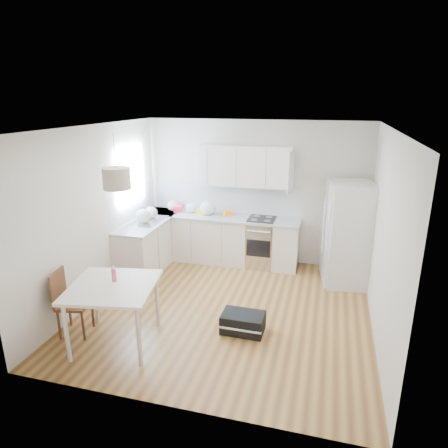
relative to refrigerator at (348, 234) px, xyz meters
name	(u,v)px	position (x,y,z in m)	size (l,w,h in m)	color
floor	(227,309)	(-1.74, -1.49, -0.88)	(4.20, 4.20, 0.00)	brown
ceiling	(227,128)	(-1.74, -1.49, 1.82)	(4.20, 4.20, 0.00)	white
wall_back	(255,192)	(-1.74, 0.61, 0.47)	(4.20, 4.20, 0.00)	silver
wall_left	(96,214)	(-3.84, -1.49, 0.47)	(4.20, 4.20, 0.00)	silver
wall_right	(384,238)	(0.36, -1.49, 0.47)	(4.20, 4.20, 0.00)	silver
window_glassblock	(130,175)	(-3.83, -0.34, 0.87)	(0.02, 1.00, 1.00)	#BFE0F9
cabinets_back	(220,240)	(-2.34, 0.31, -0.44)	(3.00, 0.60, 0.88)	silver
cabinets_left	(151,244)	(-3.54, -0.29, -0.44)	(0.60, 1.80, 0.88)	silver
counter_back	(220,217)	(-2.34, 0.31, 0.02)	(3.02, 0.64, 0.04)	#A3A6A8
counter_left	(149,221)	(-3.54, -0.29, 0.02)	(0.64, 1.82, 0.04)	#A3A6A8
backsplash_back	(224,198)	(-2.34, 0.60, 0.33)	(3.00, 0.01, 0.58)	white
backsplash_left	(133,204)	(-3.83, -0.29, 0.33)	(0.01, 1.80, 0.58)	white
upper_cabinets	(246,166)	(-1.89, 0.45, 1.00)	(1.70, 0.32, 0.75)	silver
range_oven	(261,243)	(-1.54, 0.31, -0.44)	(0.50, 0.61, 0.88)	#BCBEC1
sink	(148,221)	(-3.54, -0.34, 0.04)	(0.50, 0.80, 0.16)	#BCBEC1
refrigerator	(348,234)	(0.00, 0.00, 0.00)	(0.84, 0.88, 1.75)	white
dining_table	(113,292)	(-2.91, -2.70, -0.14)	(1.22, 1.22, 0.83)	beige
dining_chair	(74,303)	(-3.55, -2.64, -0.42)	(0.38, 0.38, 0.91)	#4E2C17
drink_bottle	(114,274)	(-2.94, -2.59, 0.06)	(0.06, 0.06, 0.21)	#F3437F
gym_bag	(243,323)	(-1.37, -2.01, -0.74)	(0.57, 0.38, 0.27)	black
pendant_lamp	(117,178)	(-2.78, -2.62, 1.30)	(0.32, 0.32, 0.25)	beige
grocery_bag_a	(173,206)	(-3.35, 0.41, 0.15)	(0.23, 0.20, 0.21)	white
grocery_bag_b	(191,208)	(-2.94, 0.36, 0.14)	(0.22, 0.19, 0.20)	white
grocery_bag_c	(208,208)	(-2.59, 0.32, 0.18)	(0.31, 0.26, 0.28)	white
grocery_bag_d	(151,212)	(-3.56, -0.15, 0.15)	(0.24, 0.20, 0.22)	white
grocery_bag_e	(143,216)	(-3.57, -0.46, 0.17)	(0.28, 0.24, 0.25)	white
snack_orange	(228,213)	(-2.20, 0.37, 0.10)	(0.16, 0.10, 0.11)	orange
snack_yellow	(201,212)	(-2.71, 0.29, 0.10)	(0.16, 0.10, 0.11)	yellow
snack_red	(178,209)	(-3.22, 0.36, 0.11)	(0.18, 0.11, 0.12)	red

